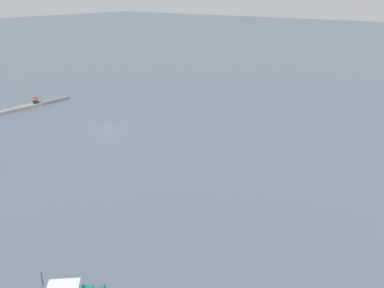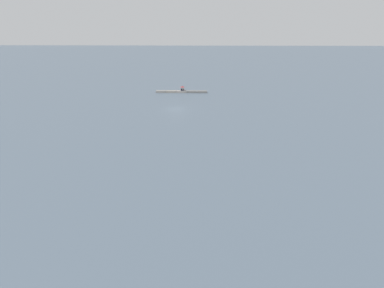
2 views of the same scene
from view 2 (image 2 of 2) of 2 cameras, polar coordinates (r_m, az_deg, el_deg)
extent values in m
plane|color=slate|center=(73.05, -2.70, 6.03)|extent=(500.00, 500.00, 0.00)
cube|color=slate|center=(91.39, 1.73, 8.97)|extent=(2.69, 1.45, 0.51)
cube|color=slate|center=(91.43, -0.05, 8.98)|extent=(2.69, 1.45, 0.51)
cube|color=gray|center=(91.55, -1.83, 8.98)|extent=(2.69, 1.45, 0.51)
cube|color=gray|center=(91.76, -3.59, 8.98)|extent=(2.69, 1.45, 0.51)
cube|color=gray|center=(92.05, -5.35, 8.97)|extent=(2.69, 1.45, 0.51)
cube|color=#1E2333|center=(91.23, -1.48, 9.16)|extent=(0.40, 0.45, 0.16)
cube|color=gray|center=(91.47, -1.46, 9.30)|extent=(0.42, 0.26, 0.52)
sphere|color=tan|center=(91.40, -1.46, 9.53)|extent=(0.22, 0.22, 0.22)
cube|color=#1E2333|center=(91.31, -1.84, 9.17)|extent=(0.40, 0.45, 0.16)
cube|color=#232328|center=(91.55, -1.81, 9.31)|extent=(0.42, 0.26, 0.52)
sphere|color=tan|center=(91.49, -1.81, 9.53)|extent=(0.22, 0.22, 0.22)
cylinder|color=black|center=(91.31, -1.64, 9.45)|extent=(0.02, 0.02, 1.05)
cone|color=#B21E1E|center=(91.21, -1.64, 9.81)|extent=(1.21, 1.21, 0.21)
sphere|color=black|center=(91.19, -1.65, 9.90)|extent=(0.05, 0.05, 0.05)
camera|label=1|loc=(51.99, -62.64, 12.05)|focal=39.12mm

